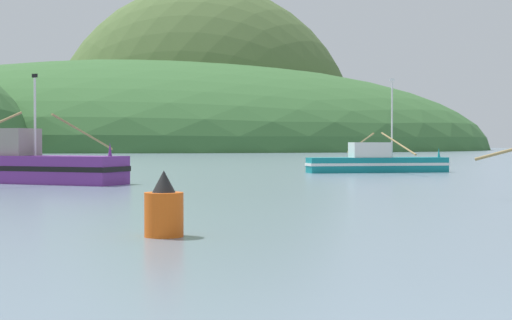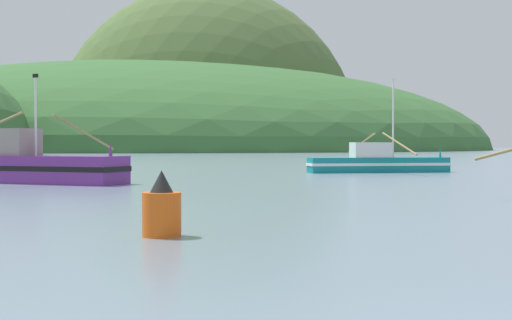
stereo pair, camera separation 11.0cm
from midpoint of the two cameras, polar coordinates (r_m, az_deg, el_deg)
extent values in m
ellipsoid|color=#386633|center=(245.19, -7.65, 0.76)|extent=(215.79, 172.63, 54.29)
ellipsoid|color=#516B38|center=(243.34, -3.74, 0.77)|extent=(98.72, 78.98, 103.97)
cube|color=#147F84|center=(55.66, 8.99, -0.37)|extent=(10.33, 2.16, 1.08)
cube|color=white|center=(55.66, 8.99, -0.31)|extent=(10.43, 2.18, 0.19)
cone|color=#147F84|center=(57.45, 13.41, 0.55)|extent=(0.21, 0.21, 0.70)
cube|color=silver|center=(55.43, 8.41, 0.75)|extent=(2.83, 1.62, 1.09)
cylinder|color=silver|center=(56.05, 10.04, 3.00)|extent=(0.12, 0.12, 5.49)
cube|color=white|center=(56.21, 10.05, 5.92)|extent=(0.36, 0.05, 0.20)
cylinder|color=#997F4C|center=(59.25, 7.71, 1.25)|extent=(0.40, 6.03, 1.57)
cylinder|color=#997F4C|center=(52.05, 10.47, 1.24)|extent=(0.40, 6.03, 1.57)
cube|color=#6B2D84|center=(41.76, -16.04, -0.68)|extent=(9.33, 7.87, 1.45)
cube|color=black|center=(41.76, -16.04, -0.58)|extent=(9.42, 7.95, 0.26)
cone|color=#6B2D84|center=(39.06, -10.91, 0.79)|extent=(0.28, 0.28, 0.70)
cube|color=gray|center=(42.68, -17.59, 1.29)|extent=(2.79, 2.75, 1.44)
cylinder|color=silver|center=(41.85, -16.22, 3.11)|extent=(0.12, 0.12, 4.08)
cube|color=black|center=(41.98, -16.23, 6.06)|extent=(0.31, 0.24, 0.20)
cylinder|color=#997F4C|center=(45.00, -12.77, 2.00)|extent=(3.55, 4.67, 2.03)
cylinder|color=#E55914|center=(17.41, -7.06, -4.05)|extent=(0.88, 0.88, 1.00)
cone|color=black|center=(17.36, -7.06, -1.59)|extent=(0.53, 0.53, 0.50)
camera|label=1|loc=(0.05, -90.10, 0.00)|focal=53.69mm
camera|label=2|loc=(0.05, 89.90, 0.00)|focal=53.69mm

